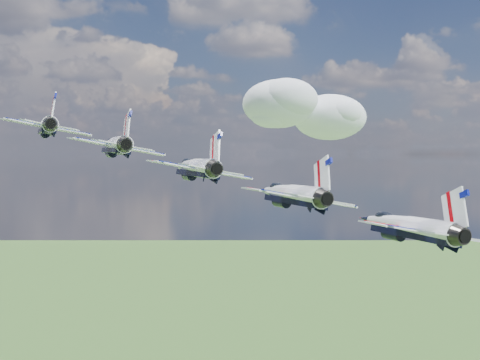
{
  "coord_description": "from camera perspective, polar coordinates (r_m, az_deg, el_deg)",
  "views": [
    {
      "loc": [
        -12.57,
        -69.89,
        143.3
      ],
      "look_at": [
        -2.95,
        -5.55,
        140.51
      ],
      "focal_mm": 45.0,
      "sensor_mm": 36.0,
      "label": 1
    }
  ],
  "objects": [
    {
      "name": "cloud_far",
      "position": [
        252.34,
        6.62,
        6.98
      ],
      "size": [
        53.71,
        42.2,
        21.1
      ],
      "primitive_type": "ellipsoid",
      "color": "white"
    },
    {
      "name": "jet_0",
      "position": [
        84.52,
        -17.83,
        4.86
      ],
      "size": [
        14.75,
        18.19,
        6.68
      ],
      "primitive_type": null,
      "rotation": [
        0.0,
        0.18,
        0.22
      ],
      "color": "white"
    },
    {
      "name": "jet_1",
      "position": [
        75.87,
        -11.79,
        3.24
      ],
      "size": [
        14.75,
        18.19,
        6.68
      ],
      "primitive_type": null,
      "rotation": [
        0.0,
        0.18,
        0.22
      ],
      "color": "white"
    },
    {
      "name": "jet_2",
      "position": [
        68.33,
        -4.33,
        1.2
      ],
      "size": [
        14.75,
        18.19,
        6.68
      ],
      "primitive_type": null,
      "rotation": [
        0.0,
        0.18,
        0.22
      ],
      "color": "white"
    },
    {
      "name": "jet_3",
      "position": [
        62.33,
        4.75,
        -1.32
      ],
      "size": [
        14.75,
        18.19,
        6.68
      ],
      "primitive_type": null,
      "rotation": [
        0.0,
        0.18,
        0.22
      ],
      "color": "silver"
    },
    {
      "name": "jet_4",
      "position": [
        58.33,
        15.42,
        -4.22
      ],
      "size": [
        14.75,
        18.19,
        6.68
      ],
      "primitive_type": null,
      "rotation": [
        0.0,
        0.18,
        0.22
      ],
      "color": "white"
    }
  ]
}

